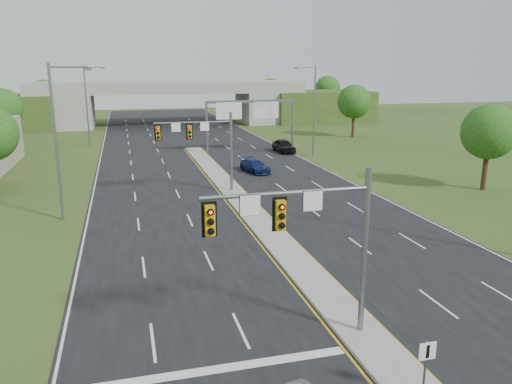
{
  "coord_description": "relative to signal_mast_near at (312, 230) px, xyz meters",
  "views": [
    {
      "loc": [
        -8.91,
        -16.81,
        10.66
      ],
      "look_at": [
        -1.03,
        12.79,
        3.0
      ],
      "focal_mm": 35.0,
      "sensor_mm": 36.0,
      "label": 1
    }
  ],
  "objects": [
    {
      "name": "signal_mast_far",
      "position": [
        0.0,
        25.0,
        0.0
      ],
      "size": [
        6.62,
        0.6,
        7.0
      ],
      "color": "slate",
      "rests_on": "ground"
    },
    {
      "name": "road",
      "position": [
        2.26,
        35.07,
        -4.72
      ],
      "size": [
        24.0,
        160.0,
        0.02
      ],
      "primitive_type": "cube",
      "color": "black",
      "rests_on": "ground"
    },
    {
      "name": "tree_r_near",
      "position": [
        24.26,
        20.07,
        0.45
      ],
      "size": [
        4.8,
        4.8,
        7.6
      ],
      "color": "#382316",
      "rests_on": "ground"
    },
    {
      "name": "median",
      "position": [
        2.26,
        23.07,
        -4.63
      ],
      "size": [
        2.0,
        54.0,
        0.16
      ],
      "primitive_type": "cube",
      "color": "gray",
      "rests_on": "road"
    },
    {
      "name": "tree_back_b",
      "position": [
        -21.74,
        94.07,
        0.78
      ],
      "size": [
        5.6,
        5.6,
        8.32
      ],
      "color": "#382316",
      "rests_on": "ground"
    },
    {
      "name": "keep_right_sign",
      "position": [
        2.26,
        -4.45,
        -3.21
      ],
      "size": [
        0.6,
        0.13,
        2.2
      ],
      "color": "slate",
      "rests_on": "ground"
    },
    {
      "name": "tree_back_d",
      "position": [
        40.26,
        94.07,
        1.11
      ],
      "size": [
        6.0,
        6.0,
        8.85
      ],
      "color": "#382316",
      "rests_on": "ground"
    },
    {
      "name": "signal_mast_near",
      "position": [
        0.0,
        0.0,
        0.0
      ],
      "size": [
        6.62,
        0.6,
        7.0
      ],
      "color": "slate",
      "rests_on": "ground"
    },
    {
      "name": "car_far_b",
      "position": [
        6.4,
        32.72,
        -4.05
      ],
      "size": [
        2.8,
        4.8,
        1.31
      ],
      "primitive_type": "imported",
      "rotation": [
        0.0,
        0.0,
        0.23
      ],
      "color": "#0C174C",
      "rests_on": "road"
    },
    {
      "name": "lightpole_l_mid",
      "position": [
        -11.03,
        20.07,
        1.38
      ],
      "size": [
        2.85,
        0.25,
        11.0
      ],
      "color": "slate",
      "rests_on": "ground"
    },
    {
      "name": "lightpole_r_far",
      "position": [
        15.56,
        40.07,
        1.38
      ],
      "size": [
        2.85,
        0.25,
        11.0
      ],
      "color": "slate",
      "rests_on": "ground"
    },
    {
      "name": "tree_r_mid",
      "position": [
        28.26,
        55.07,
        0.78
      ],
      "size": [
        5.2,
        5.2,
        8.12
      ],
      "color": "#382316",
      "rests_on": "ground"
    },
    {
      "name": "car_far_c",
      "position": [
        13.26,
        44.06,
        -3.87
      ],
      "size": [
        2.08,
        4.93,
        1.67
      ],
      "primitive_type": "imported",
      "rotation": [
        0.0,
        0.0,
        0.02
      ],
      "color": "black",
      "rests_on": "road"
    },
    {
      "name": "overpass",
      "position": [
        2.26,
        80.07,
        -1.17
      ],
      "size": [
        80.0,
        14.0,
        8.1
      ],
      "color": "gray",
      "rests_on": "ground"
    },
    {
      "name": "tree_l_mid",
      "position": [
        -21.74,
        55.07,
        0.78
      ],
      "size": [
        5.2,
        5.2,
        8.12
      ],
      "color": "#382316",
      "rests_on": "ground"
    },
    {
      "name": "lightpole_l_far",
      "position": [
        -11.03,
        55.07,
        1.38
      ],
      "size": [
        2.85,
        0.25,
        11.0
      ],
      "color": "slate",
      "rests_on": "ground"
    },
    {
      "name": "sign_gantry",
      "position": [
        8.95,
        44.99,
        0.51
      ],
      "size": [
        11.58,
        0.44,
        6.67
      ],
      "color": "slate",
      "rests_on": "ground"
    },
    {
      "name": "tree_back_c",
      "position": [
        26.26,
        94.07,
        0.78
      ],
      "size": [
        5.6,
        5.6,
        8.32
      ],
      "color": "#382316",
      "rests_on": "ground"
    },
    {
      "name": "ground",
      "position": [
        2.26,
        0.07,
        -4.73
      ],
      "size": [
        240.0,
        240.0,
        0.0
      ],
      "primitive_type": "plane",
      "color": "#354819",
      "rests_on": "ground"
    },
    {
      "name": "lane_markings",
      "position": [
        1.66,
        28.99,
        -4.7
      ],
      "size": [
        23.72,
        160.0,
        0.01
      ],
      "color": "gold",
      "rests_on": "road"
    }
  ]
}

